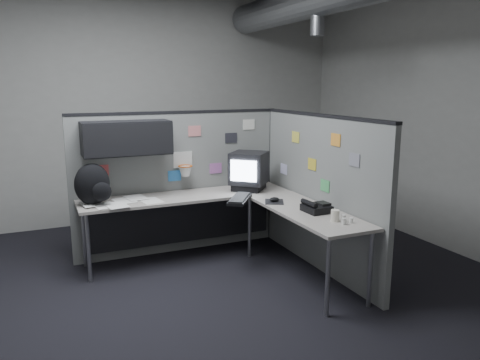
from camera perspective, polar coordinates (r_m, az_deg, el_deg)
name	(u,v)px	position (r m, az deg, el deg)	size (l,w,h in m)	color
room	(285,65)	(4.37, 5.54, 13.81)	(5.62, 5.62, 3.22)	black
partition_back	(166,169)	(5.30, -8.99, 1.39)	(2.44, 0.42, 1.63)	slate
partition_right	(318,192)	(4.96, 9.54, -1.42)	(0.07, 2.23, 1.63)	slate
desk	(217,209)	(5.01, -2.83, -3.58)	(2.31, 2.11, 0.73)	#A39C93
monitor	(249,170)	(5.35, 1.08, 1.17)	(0.54, 0.54, 0.43)	black
keyboard	(240,199)	(4.88, -0.04, -2.31)	(0.42, 0.50, 0.04)	black
mouse	(274,200)	(4.84, 4.20, -2.50)	(0.27, 0.29, 0.05)	black
phone	(316,208)	(4.51, 9.26, -3.33)	(0.23, 0.25, 0.12)	black
bottles	(343,219)	(4.22, 12.41, -4.67)	(0.13, 0.14, 0.07)	silver
cup	(335,216)	(4.23, 11.51, -4.28)	(0.08, 0.08, 0.10)	silver
papers	(121,202)	(4.94, -14.31, -2.63)	(0.82, 0.57, 0.02)	white
backpack	(93,185)	(4.89, -17.47, -0.59)	(0.39, 0.35, 0.42)	black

